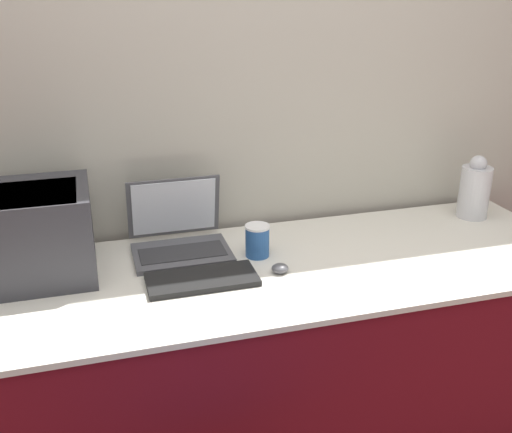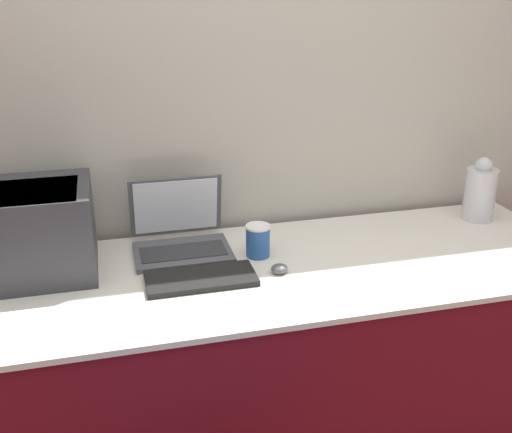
{
  "view_description": "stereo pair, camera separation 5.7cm",
  "coord_description": "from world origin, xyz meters",
  "px_view_note": "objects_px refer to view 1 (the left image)",
  "views": [
    {
      "loc": [
        -0.63,
        -1.42,
        1.7
      ],
      "look_at": [
        -0.1,
        0.41,
        0.94
      ],
      "focal_mm": 42.0,
      "sensor_mm": 36.0,
      "label": 1
    },
    {
      "loc": [
        -0.58,
        -1.43,
        1.7
      ],
      "look_at": [
        -0.1,
        0.41,
        0.94
      ],
      "focal_mm": 42.0,
      "sensor_mm": 36.0,
      "label": 2
    }
  ],
  "objects_px": {
    "external_keyboard": "(202,279)",
    "laptop_left": "(179,236)",
    "coffee_cup": "(257,241)",
    "metal_pitcher": "(475,190)",
    "mouse": "(280,268)",
    "printer": "(33,230)"
  },
  "relations": [
    {
      "from": "mouse",
      "to": "metal_pitcher",
      "type": "bearing_deg",
      "value": 16.03
    },
    {
      "from": "coffee_cup",
      "to": "external_keyboard",
      "type": "bearing_deg",
      "value": -148.09
    },
    {
      "from": "mouse",
      "to": "external_keyboard",
      "type": "bearing_deg",
      "value": 178.76
    },
    {
      "from": "coffee_cup",
      "to": "metal_pitcher",
      "type": "bearing_deg",
      "value": 6.95
    },
    {
      "from": "coffee_cup",
      "to": "mouse",
      "type": "height_order",
      "value": "coffee_cup"
    },
    {
      "from": "external_keyboard",
      "to": "metal_pitcher",
      "type": "bearing_deg",
      "value": 12.32
    },
    {
      "from": "coffee_cup",
      "to": "laptop_left",
      "type": "bearing_deg",
      "value": 153.96
    },
    {
      "from": "printer",
      "to": "coffee_cup",
      "type": "distance_m",
      "value": 0.76
    },
    {
      "from": "external_keyboard",
      "to": "metal_pitcher",
      "type": "height_order",
      "value": "metal_pitcher"
    },
    {
      "from": "mouse",
      "to": "coffee_cup",
      "type": "bearing_deg",
      "value": 103.73
    },
    {
      "from": "printer",
      "to": "coffee_cup",
      "type": "bearing_deg",
      "value": -4.89
    },
    {
      "from": "laptop_left",
      "to": "external_keyboard",
      "type": "distance_m",
      "value": 0.28
    },
    {
      "from": "coffee_cup",
      "to": "mouse",
      "type": "bearing_deg",
      "value": -76.27
    },
    {
      "from": "laptop_left",
      "to": "external_keyboard",
      "type": "height_order",
      "value": "laptop_left"
    },
    {
      "from": "external_keyboard",
      "to": "laptop_left",
      "type": "bearing_deg",
      "value": 96.24
    },
    {
      "from": "coffee_cup",
      "to": "metal_pitcher",
      "type": "distance_m",
      "value": 0.99
    },
    {
      "from": "printer",
      "to": "external_keyboard",
      "type": "relative_size",
      "value": 1.04
    },
    {
      "from": "printer",
      "to": "external_keyboard",
      "type": "xyz_separation_m",
      "value": [
        0.52,
        -0.21,
        -0.15
      ]
    },
    {
      "from": "printer",
      "to": "coffee_cup",
      "type": "height_order",
      "value": "printer"
    },
    {
      "from": "metal_pitcher",
      "to": "printer",
      "type": "bearing_deg",
      "value": -178.19
    },
    {
      "from": "laptop_left",
      "to": "metal_pitcher",
      "type": "relative_size",
      "value": 1.31
    },
    {
      "from": "external_keyboard",
      "to": "mouse",
      "type": "distance_m",
      "value": 0.27
    }
  ]
}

